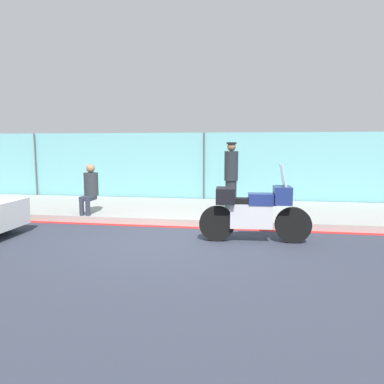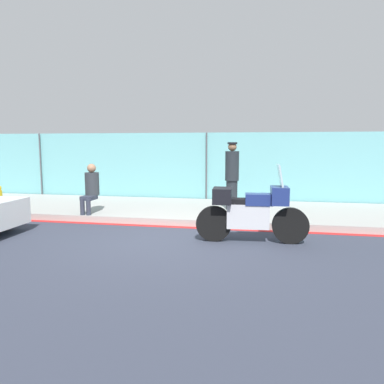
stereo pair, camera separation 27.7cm
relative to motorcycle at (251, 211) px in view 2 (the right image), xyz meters
The scene contains 7 objects.
ground_plane 1.71m from the motorcycle, behind, with size 120.00×120.00×0.00m, color #333847.
sidewalk 3.27m from the motorcycle, 119.29° to the left, with size 43.20×3.41×0.16m.
curb_paint_stripe 1.98m from the motorcycle, 147.11° to the left, with size 43.20×0.18×0.01m.
storefront_fence 4.90m from the motorcycle, 108.92° to the left, with size 41.04×0.17×2.26m.
motorcycle is the anchor object (origin of this frame).
officer_standing 2.84m from the motorcycle, 102.66° to the left, with size 0.36×0.36×1.79m.
person_seated_on_curb 4.37m from the motorcycle, 159.12° to the left, with size 0.35×0.64×1.24m.
Camera 2 is at (1.84, -6.94, 1.89)m, focal length 35.00 mm.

